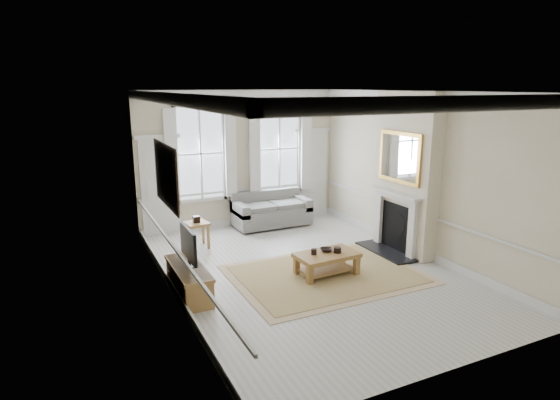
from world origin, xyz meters
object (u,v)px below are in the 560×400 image
tv_stand (189,280)px  sofa (271,212)px  side_table (197,227)px  coffee_table (327,257)px

tv_stand → sofa: bearing=46.7°
side_table → coffee_table: bearing=-55.4°
coffee_table → tv_stand: bearing=170.2°
sofa → tv_stand: (-2.94, -3.12, -0.11)m
coffee_table → tv_stand: (-2.56, 0.28, -0.10)m
coffee_table → tv_stand: tv_stand is taller
sofa → side_table: size_ratio=3.29×
sofa → coffee_table: 3.43m
sofa → tv_stand: bearing=-133.3°
side_table → tv_stand: side_table is taller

